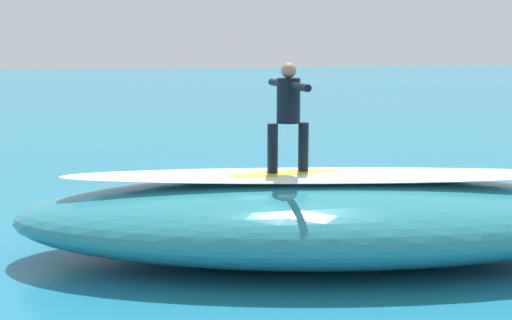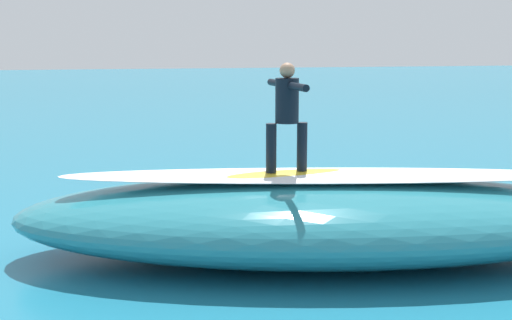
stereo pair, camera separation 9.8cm
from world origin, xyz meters
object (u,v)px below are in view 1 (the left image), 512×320
Objects in this scene: surfer_paddling at (241,180)px; surfboard_paddling at (234,188)px; surfboard_riding at (288,175)px; surfer_riding at (288,109)px.

surfboard_paddling is at bearing -0.00° from surfer_paddling.
surfboard_riding is 1.26× the size of surfer_paddling.
surfer_riding is 4.98m from surfboard_paddling.
surfer_riding is at bearing 0.00° from surfboard_riding.
surfboard_riding is 4.69m from surfboard_paddling.
surfer_riding reaches higher than surfboard_paddling.
surfboard_riding is 1.35× the size of surfer_riding.
surfer_riding is 4.87m from surfer_paddling.
surfer_paddling is (-0.29, -4.49, -0.95)m from surfboard_riding.
surfer_paddling is at bearing -98.53° from surfboard_riding.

